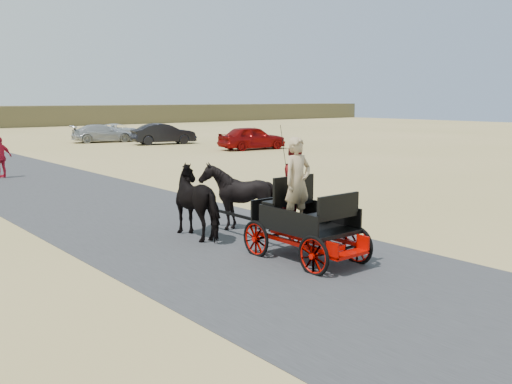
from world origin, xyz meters
TOP-DOWN VIEW (x-y plane):
  - ground at (0.00, 0.00)m, footprint 140.00×140.00m
  - road at (0.00, 0.00)m, footprint 6.00×140.00m
  - carriage at (0.62, 0.17)m, footprint 1.30×2.40m
  - horse_left at (0.07, 3.17)m, footprint 0.91×2.01m
  - horse_right at (1.17, 3.17)m, footprint 1.37×1.54m
  - driver_man at (0.42, 0.22)m, footprint 0.66×0.43m
  - passenger_woman at (0.92, 0.77)m, footprint 0.77×0.60m
  - pedestrian at (-0.63, 16.98)m, footprint 1.09×0.72m
  - car_a at (15.87, 20.76)m, footprint 4.66×2.35m
  - car_b at (13.68, 28.21)m, footprint 4.76×2.55m
  - car_c at (11.06, 32.74)m, footprint 4.92×2.93m
  - car_d at (14.00, 36.60)m, footprint 4.73×3.53m

SIDE VIEW (x-z plane):
  - ground at x=0.00m, z-range 0.00..0.00m
  - road at x=0.00m, z-range 0.00..0.01m
  - carriage at x=0.62m, z-range 0.00..0.72m
  - car_d at x=14.00m, z-range 0.00..1.19m
  - car_c at x=11.06m, z-range 0.00..1.34m
  - car_b at x=13.68m, z-range 0.00..1.49m
  - car_a at x=15.87m, z-range 0.00..1.52m
  - horse_left at x=0.07m, z-range 0.00..1.70m
  - horse_right at x=1.17m, z-range 0.00..1.70m
  - pedestrian at x=-0.63m, z-range 0.00..1.73m
  - passenger_woman at x=0.92m, z-range 0.72..2.30m
  - driver_man at x=0.42m, z-range 0.72..2.52m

